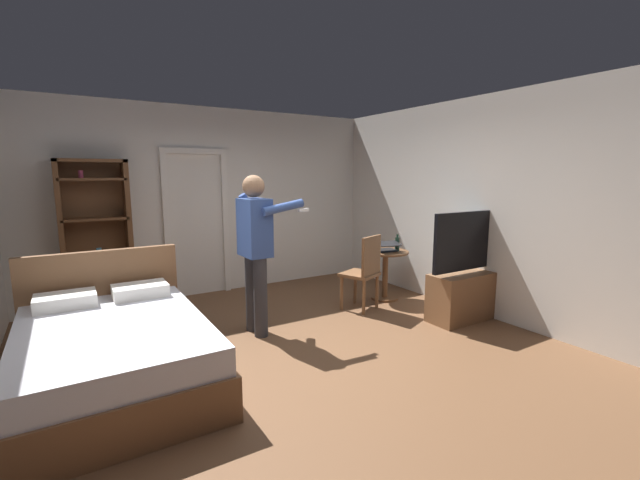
{
  "coord_description": "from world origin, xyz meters",
  "views": [
    {
      "loc": [
        -1.85,
        -3.39,
        1.77
      ],
      "look_at": [
        0.61,
        0.61,
        1.02
      ],
      "focal_mm": 23.2,
      "sensor_mm": 36.0,
      "label": 1
    }
  ],
  "objects_px": {
    "wooden_chair": "(365,269)",
    "suitcase_dark": "(147,315)",
    "bookshelf": "(96,232)",
    "person_blue_shirt": "(256,244)",
    "bed": "(114,351)",
    "tv_flatscreen": "(467,286)",
    "side_table": "(385,267)",
    "laptop": "(386,248)",
    "bottle_on_table": "(397,244)"
  },
  "relations": [
    {
      "from": "laptop",
      "to": "tv_flatscreen",
      "type": "bearing_deg",
      "value": -72.36
    },
    {
      "from": "wooden_chair",
      "to": "suitcase_dark",
      "type": "xyz_separation_m",
      "value": [
        -2.57,
        0.69,
        -0.36
      ]
    },
    {
      "from": "suitcase_dark",
      "to": "tv_flatscreen",
      "type": "bearing_deg",
      "value": -32.21
    },
    {
      "from": "bed",
      "to": "tv_flatscreen",
      "type": "relative_size",
      "value": 1.5
    },
    {
      "from": "bottle_on_table",
      "to": "bookshelf",
      "type": "bearing_deg",
      "value": 156.85
    },
    {
      "from": "laptop",
      "to": "person_blue_shirt",
      "type": "relative_size",
      "value": 0.22
    },
    {
      "from": "person_blue_shirt",
      "to": "suitcase_dark",
      "type": "distance_m",
      "value": 1.51
    },
    {
      "from": "laptop",
      "to": "bed",
      "type": "bearing_deg",
      "value": -169.48
    },
    {
      "from": "bookshelf",
      "to": "suitcase_dark",
      "type": "height_order",
      "value": "bookshelf"
    },
    {
      "from": "tv_flatscreen",
      "to": "person_blue_shirt",
      "type": "height_order",
      "value": "person_blue_shirt"
    },
    {
      "from": "wooden_chair",
      "to": "person_blue_shirt",
      "type": "bearing_deg",
      "value": -179.88
    },
    {
      "from": "bookshelf",
      "to": "tv_flatscreen",
      "type": "xyz_separation_m",
      "value": [
        3.81,
        -2.63,
        -0.64
      ]
    },
    {
      "from": "wooden_chair",
      "to": "person_blue_shirt",
      "type": "distance_m",
      "value": 1.58
    },
    {
      "from": "bed",
      "to": "bookshelf",
      "type": "xyz_separation_m",
      "value": [
        0.05,
        2.17,
        0.74
      ]
    },
    {
      "from": "bed",
      "to": "side_table",
      "type": "bearing_deg",
      "value": 11.07
    },
    {
      "from": "suitcase_dark",
      "to": "wooden_chair",
      "type": "bearing_deg",
      "value": -22.07
    },
    {
      "from": "tv_flatscreen",
      "to": "bed",
      "type": "bearing_deg",
      "value": 173.22
    },
    {
      "from": "person_blue_shirt",
      "to": "suitcase_dark",
      "type": "relative_size",
      "value": 3.04
    },
    {
      "from": "bookshelf",
      "to": "person_blue_shirt",
      "type": "bearing_deg",
      "value": -49.94
    },
    {
      "from": "bed",
      "to": "person_blue_shirt",
      "type": "distance_m",
      "value": 1.72
    },
    {
      "from": "wooden_chair",
      "to": "person_blue_shirt",
      "type": "xyz_separation_m",
      "value": [
        -1.51,
        -0.0,
        0.47
      ]
    },
    {
      "from": "bed",
      "to": "wooden_chair",
      "type": "height_order",
      "value": "bed"
    },
    {
      "from": "bed",
      "to": "person_blue_shirt",
      "type": "relative_size",
      "value": 1.13
    },
    {
      "from": "bookshelf",
      "to": "person_blue_shirt",
      "type": "distance_m",
      "value": 2.23
    },
    {
      "from": "side_table",
      "to": "wooden_chair",
      "type": "height_order",
      "value": "wooden_chair"
    },
    {
      "from": "person_blue_shirt",
      "to": "suitcase_dark",
      "type": "bearing_deg",
      "value": 146.97
    },
    {
      "from": "tv_flatscreen",
      "to": "bottle_on_table",
      "type": "height_order",
      "value": "tv_flatscreen"
    },
    {
      "from": "suitcase_dark",
      "to": "laptop",
      "type": "bearing_deg",
      "value": -16.26
    },
    {
      "from": "bottle_on_table",
      "to": "person_blue_shirt",
      "type": "height_order",
      "value": "person_blue_shirt"
    },
    {
      "from": "bottle_on_table",
      "to": "person_blue_shirt",
      "type": "distance_m",
      "value": 2.21
    },
    {
      "from": "bookshelf",
      "to": "person_blue_shirt",
      "type": "relative_size",
      "value": 1.11
    },
    {
      "from": "bottle_on_table",
      "to": "suitcase_dark",
      "type": "xyz_separation_m",
      "value": [
        -3.26,
        0.53,
        -0.61
      ]
    },
    {
      "from": "tv_flatscreen",
      "to": "wooden_chair",
      "type": "bearing_deg",
      "value": 133.17
    },
    {
      "from": "person_blue_shirt",
      "to": "bed",
      "type": "bearing_deg",
      "value": -162.93
    },
    {
      "from": "bookshelf",
      "to": "tv_flatscreen",
      "type": "distance_m",
      "value": 4.67
    },
    {
      "from": "bed",
      "to": "side_table",
      "type": "distance_m",
      "value": 3.62
    },
    {
      "from": "laptop",
      "to": "bottle_on_table",
      "type": "xyz_separation_m",
      "value": [
        0.18,
        -0.04,
        0.05
      ]
    },
    {
      "from": "tv_flatscreen",
      "to": "bottle_on_table",
      "type": "bearing_deg",
      "value": 99.25
    },
    {
      "from": "suitcase_dark",
      "to": "bed",
      "type": "bearing_deg",
      "value": -117.77
    },
    {
      "from": "laptop",
      "to": "bottle_on_table",
      "type": "height_order",
      "value": "bottle_on_table"
    },
    {
      "from": "side_table",
      "to": "bottle_on_table",
      "type": "bearing_deg",
      "value": -29.74
    },
    {
      "from": "bed",
      "to": "bookshelf",
      "type": "relative_size",
      "value": 1.02
    },
    {
      "from": "laptop",
      "to": "bottle_on_table",
      "type": "relative_size",
      "value": 1.62
    },
    {
      "from": "wooden_chair",
      "to": "tv_flatscreen",
      "type": "bearing_deg",
      "value": -46.83
    },
    {
      "from": "bottle_on_table",
      "to": "suitcase_dark",
      "type": "distance_m",
      "value": 3.36
    },
    {
      "from": "bed",
      "to": "laptop",
      "type": "distance_m",
      "value": 3.6
    },
    {
      "from": "suitcase_dark",
      "to": "person_blue_shirt",
      "type": "bearing_deg",
      "value": -40.14
    },
    {
      "from": "side_table",
      "to": "suitcase_dark",
      "type": "height_order",
      "value": "side_table"
    },
    {
      "from": "side_table",
      "to": "laptop",
      "type": "relative_size",
      "value": 1.81
    },
    {
      "from": "bookshelf",
      "to": "side_table",
      "type": "height_order",
      "value": "bookshelf"
    }
  ]
}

